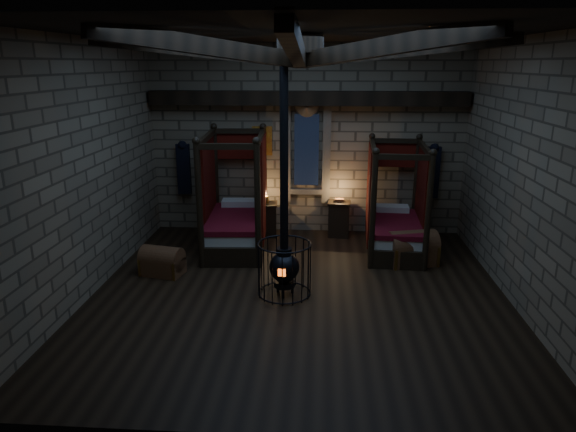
# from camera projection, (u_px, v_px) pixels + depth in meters

# --- Properties ---
(room) EXTENTS (7.02, 7.02, 4.29)m
(room) POSITION_uv_depth(u_px,v_px,m) (300.00, 65.00, 7.77)
(room) COLOR black
(room) RESTS_ON ground
(bed_left) EXTENTS (1.35, 2.36, 2.39)m
(bed_left) POSITION_uv_depth(u_px,v_px,m) (236.00, 220.00, 10.86)
(bed_left) COLOR black
(bed_left) RESTS_ON ground
(bed_right) EXTENTS (1.23, 2.18, 2.21)m
(bed_right) POSITION_uv_depth(u_px,v_px,m) (394.00, 225.00, 10.68)
(bed_right) COLOR black
(bed_right) RESTS_ON ground
(trunk_left) EXTENTS (0.84, 0.63, 0.55)m
(trunk_left) POSITION_uv_depth(u_px,v_px,m) (162.00, 262.00, 9.51)
(trunk_left) COLOR brown
(trunk_left) RESTS_ON ground
(trunk_right) EXTENTS (1.05, 0.81, 0.68)m
(trunk_right) POSITION_uv_depth(u_px,v_px,m) (412.00, 249.00, 10.00)
(trunk_right) COLOR brown
(trunk_right) RESTS_ON ground
(nightstand_left) EXTENTS (0.51, 0.50, 0.93)m
(nightstand_left) POSITION_uv_depth(u_px,v_px,m) (267.00, 219.00, 11.59)
(nightstand_left) COLOR black
(nightstand_left) RESTS_ON ground
(nightstand_right) EXTENTS (0.53, 0.51, 0.87)m
(nightstand_right) POSITION_uv_depth(u_px,v_px,m) (339.00, 218.00, 11.59)
(nightstand_right) COLOR black
(nightstand_right) RESTS_ON ground
(stove) EXTENTS (0.90, 0.90, 4.05)m
(stove) POSITION_uv_depth(u_px,v_px,m) (284.00, 262.00, 8.57)
(stove) COLOR black
(stove) RESTS_ON ground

